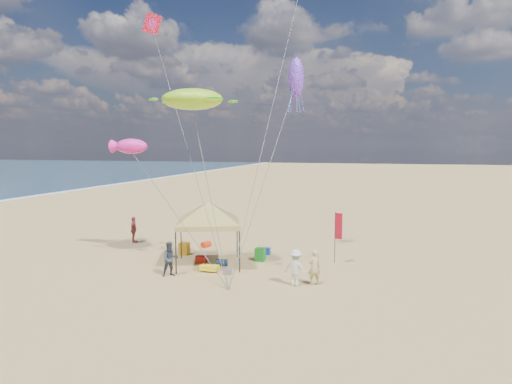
# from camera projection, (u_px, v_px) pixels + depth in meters

# --- Properties ---
(ground) EXTENTS (280.00, 280.00, 0.00)m
(ground) POSITION_uv_depth(u_px,v_px,m) (236.00, 295.00, 19.10)
(ground) COLOR tan
(ground) RESTS_ON ground
(canopy_tent) EXTENTS (5.81, 5.81, 3.82)m
(canopy_tent) POSITION_uv_depth(u_px,v_px,m) (208.00, 204.00, 23.61)
(canopy_tent) COLOR black
(canopy_tent) RESTS_ON ground
(feather_flag) EXTENTS (0.40, 0.16, 2.72)m
(feather_flag) POSITION_uv_depth(u_px,v_px,m) (338.00, 229.00, 24.05)
(feather_flag) COLOR black
(feather_flag) RESTS_ON ground
(cooler_red) EXTENTS (0.54, 0.38, 0.38)m
(cooler_red) POSITION_uv_depth(u_px,v_px,m) (201.00, 259.00, 24.30)
(cooler_red) COLOR #AE1A0D
(cooler_red) RESTS_ON ground
(cooler_blue) EXTENTS (0.54, 0.38, 0.38)m
(cooler_blue) POSITION_uv_depth(u_px,v_px,m) (265.00, 251.00, 26.22)
(cooler_blue) COLOR #123498
(cooler_blue) RESTS_ON ground
(bag_navy) EXTENTS (0.69, 0.54, 0.36)m
(bag_navy) POSITION_uv_depth(u_px,v_px,m) (222.00, 263.00, 23.68)
(bag_navy) COLOR #0E253F
(bag_navy) RESTS_ON ground
(bag_orange) EXTENTS (0.54, 0.69, 0.36)m
(bag_orange) POSITION_uv_depth(u_px,v_px,m) (206.00, 244.00, 28.07)
(bag_orange) COLOR red
(bag_orange) RESTS_ON ground
(chair_green) EXTENTS (0.50, 0.50, 0.70)m
(chair_green) POSITION_uv_depth(u_px,v_px,m) (260.00, 254.00, 24.73)
(chair_green) COLOR #16791F
(chair_green) RESTS_ON ground
(chair_yellow) EXTENTS (0.50, 0.50, 0.70)m
(chair_yellow) POSITION_uv_depth(u_px,v_px,m) (184.00, 249.00, 26.12)
(chair_yellow) COLOR #C58B15
(chair_yellow) RESTS_ON ground
(crate_grey) EXTENTS (0.34, 0.30, 0.28)m
(crate_grey) POSITION_uv_depth(u_px,v_px,m) (227.00, 271.00, 22.18)
(crate_grey) COLOR slate
(crate_grey) RESTS_ON ground
(beach_cart) EXTENTS (0.90, 0.50, 0.24)m
(beach_cart) POSITION_uv_depth(u_px,v_px,m) (209.00, 268.00, 22.62)
(beach_cart) COLOR yellow
(beach_cart) RESTS_ON ground
(person_near_a) EXTENTS (0.69, 0.61, 1.59)m
(person_near_a) POSITION_uv_depth(u_px,v_px,m) (314.00, 267.00, 20.50)
(person_near_a) COLOR tan
(person_near_a) RESTS_ON ground
(person_near_b) EXTENTS (1.01, 0.99, 1.64)m
(person_near_b) POSITION_uv_depth(u_px,v_px,m) (170.00, 259.00, 21.81)
(person_near_b) COLOR #343C48
(person_near_b) RESTS_ON ground
(person_near_c) EXTENTS (1.15, 0.79, 1.64)m
(person_near_c) POSITION_uv_depth(u_px,v_px,m) (296.00, 268.00, 20.27)
(person_near_c) COLOR silver
(person_near_c) RESTS_ON ground
(person_far_a) EXTENTS (0.71, 1.06, 1.67)m
(person_far_a) POSITION_uv_depth(u_px,v_px,m) (134.00, 230.00, 29.30)
(person_far_a) COLOR #923838
(person_far_a) RESTS_ON ground
(turtle_kite) EXTENTS (3.23, 2.68, 1.02)m
(turtle_kite) POSITION_uv_depth(u_px,v_px,m) (192.00, 99.00, 22.22)
(turtle_kite) COLOR #96D822
(turtle_kite) RESTS_ON ground
(fish_kite) EXTENTS (1.98, 1.18, 0.83)m
(fish_kite) POSITION_uv_depth(u_px,v_px,m) (132.00, 146.00, 25.13)
(fish_kite) COLOR #F424AC
(fish_kite) RESTS_ON ground
(squid_kite) EXTENTS (1.02, 1.02, 2.27)m
(squid_kite) POSITION_uv_depth(u_px,v_px,m) (296.00, 78.00, 25.96)
(squid_kite) COLOR #7039D2
(squid_kite) RESTS_ON ground
(stunt_kite_pink) EXTENTS (1.05, 1.45, 1.22)m
(stunt_kite_pink) POSITION_uv_depth(u_px,v_px,m) (152.00, 24.00, 32.04)
(stunt_kite_pink) COLOR red
(stunt_kite_pink) RESTS_ON ground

